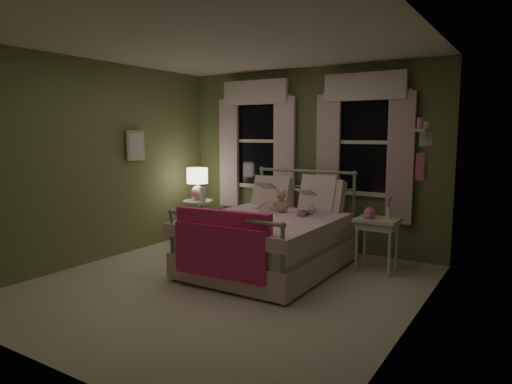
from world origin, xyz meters
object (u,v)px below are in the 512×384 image
Objects in this scene: nightstand_left at (198,215)px; table_lamp at (197,181)px; teddy_bear at (282,203)px; bed at (271,239)px; child_right at (307,195)px; nightstand_right at (377,227)px; child_left at (269,185)px.

table_lamp is at bearing -90.00° from nightstand_left.
teddy_bear is 0.46× the size of nightstand_left.
teddy_bear is at bearing 91.15° from bed.
child_right is at bearing 57.61° from bed.
bed reaches higher than table_lamp.
teddy_bear is 1.21m from nightstand_right.
child_right is at bearing -5.54° from table_lamp.
nightstand_left is at bearing 179.91° from nightstand_right.
child_right reaches higher than nightstand_left.
table_lamp is at bearing 168.18° from teddy_bear.
child_right reaches higher than teddy_bear.
child_left is 2.77× the size of teddy_bear.
child_left reaches higher than bed.
teddy_bear is 1.70m from table_lamp.
child_left is 1.50m from nightstand_left.
child_right reaches higher than nightstand_right.
child_left is 1.49m from nightstand_right.
bed reaches higher than nightstand_left.
bed is at bearing -20.50° from table_lamp.
bed reaches higher than teddy_bear.
nightstand_right is at bearing 171.49° from child_left.
child_right is 1.94m from table_lamp.
nightstand_left and nightstand_right have the same top height.
nightstand_right is at bearing -0.09° from nightstand_left.
bed is 2.46× the size of child_left.
table_lamp is (-1.66, 0.62, 0.58)m from bed.
nightstand_left is 1.35× the size of table_lamp.
nightstand_left is (-1.66, 0.62, 0.04)m from bed.
child_left reaches higher than nightstand_right.
bed is 1.77m from nightstand_left.
bed is 0.73m from child_right.
child_right is 2.17× the size of teddy_bear.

